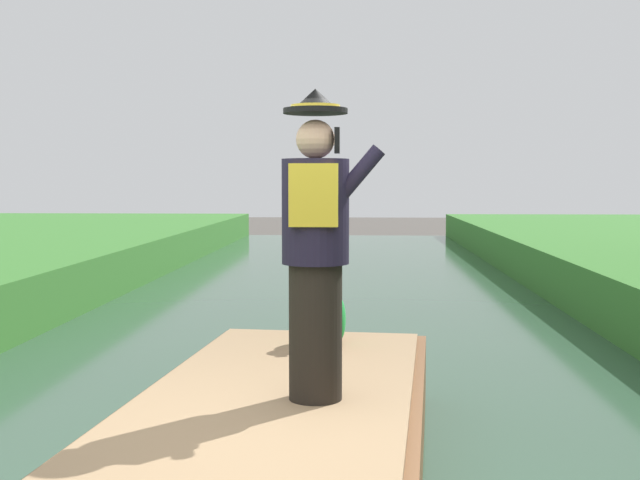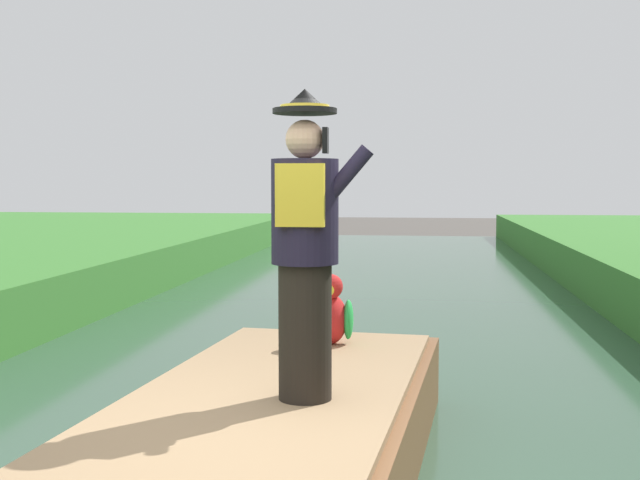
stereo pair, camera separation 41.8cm
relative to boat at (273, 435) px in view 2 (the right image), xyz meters
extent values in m
cube|color=brown|center=(0.00, 0.00, -0.02)|extent=(2.17, 4.34, 0.56)
cube|color=#997A56|center=(0.00, 0.00, 0.28)|extent=(2.00, 4.00, 0.05)
cylinder|color=black|center=(0.24, -0.22, 0.72)|extent=(0.32, 0.32, 0.82)
cylinder|color=black|center=(0.24, -0.22, 1.44)|extent=(0.40, 0.40, 0.62)
cube|color=gold|center=(0.24, -0.41, 1.54)|extent=(0.28, 0.06, 0.36)
sphere|color=#DBA884|center=(0.24, -0.22, 1.86)|extent=(0.23, 0.23, 0.23)
cylinder|color=black|center=(0.24, -0.22, 2.03)|extent=(0.38, 0.38, 0.03)
cone|color=black|center=(0.24, -0.22, 2.10)|extent=(0.26, 0.26, 0.12)
cylinder|color=gold|center=(0.24, -0.22, 2.05)|extent=(0.29, 0.29, 0.02)
cylinder|color=black|center=(0.46, -0.26, 1.62)|extent=(0.38, 0.09, 0.43)
cube|color=black|center=(0.37, -0.28, 1.85)|extent=(0.03, 0.08, 0.15)
ellipsoid|color=red|center=(0.21, 1.40, 0.51)|extent=(0.26, 0.32, 0.40)
sphere|color=red|center=(0.21, 1.36, 0.78)|extent=(0.20, 0.20, 0.20)
cone|color=yellow|center=(0.21, 1.26, 0.77)|extent=(0.09, 0.09, 0.09)
ellipsoid|color=green|center=(0.07, 1.40, 0.51)|extent=(0.08, 0.20, 0.32)
ellipsoid|color=green|center=(0.35, 1.40, 0.51)|extent=(0.08, 0.20, 0.32)
camera|label=1|loc=(0.51, -4.89, 1.62)|focal=44.40mm
camera|label=2|loc=(0.93, -4.86, 1.62)|focal=44.40mm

